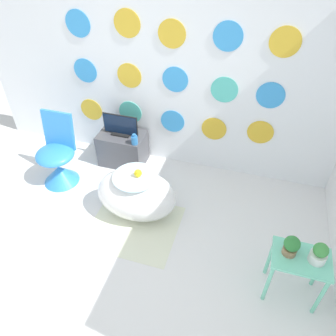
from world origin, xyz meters
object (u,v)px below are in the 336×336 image
vase (134,140)px  potted_plant_right (319,254)px  tv (120,126)px  bathtub (136,194)px  chair (58,163)px  potted_plant_left (291,246)px

vase → potted_plant_right: bearing=-29.9°
tv → vase: (0.23, -0.14, -0.06)m
bathtub → chair: bearing=168.0°
chair → bathtub: bearing=-12.0°
chair → potted_plant_right: chair is taller
tv → potted_plant_right: 2.56m
tv → potted_plant_left: bearing=-32.4°
bathtub → potted_plant_left: potted_plant_left is taller
potted_plant_right → potted_plant_left: bearing=177.7°
bathtub → vase: size_ratio=6.38×
tv → potted_plant_left: size_ratio=2.38×
potted_plant_left → potted_plant_right: (0.21, -0.01, -0.01)m
chair → vase: bearing=27.2°
bathtub → potted_plant_left: 1.62m
potted_plant_right → chair: bearing=165.6°
chair → potted_plant_right: size_ratio=4.51×
vase → potted_plant_right: potted_plant_right is taller
potted_plant_right → tv: bearing=150.0°
chair → potted_plant_right: bearing=-14.4°
tv → vase: size_ratio=3.27×
tv → potted_plant_right: size_ratio=2.30×
tv → potted_plant_right: tv is taller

